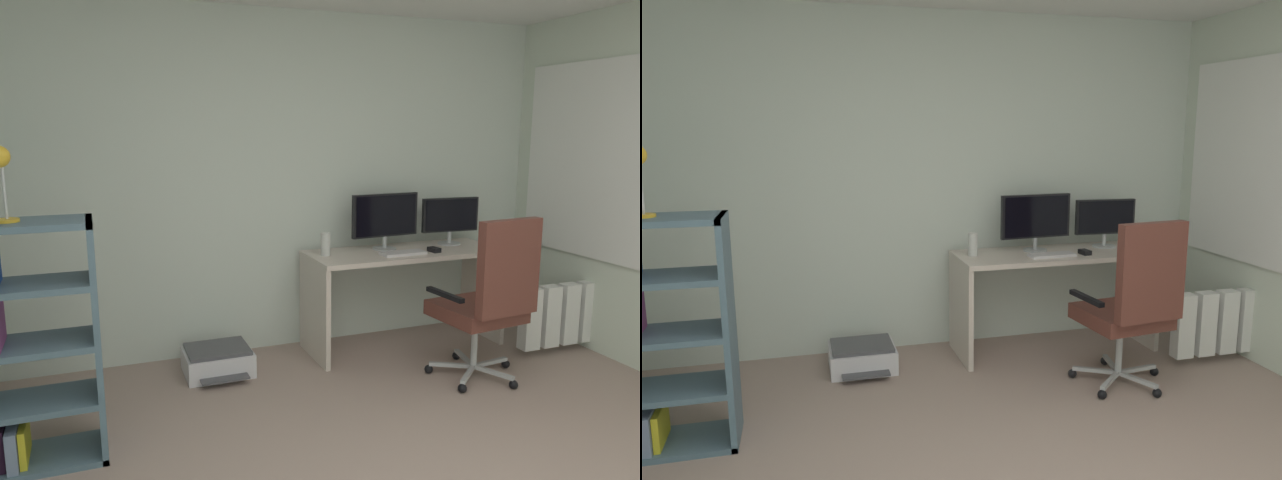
% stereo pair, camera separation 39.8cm
% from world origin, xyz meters
% --- Properties ---
extents(wall_back, '(4.55, 0.10, 2.53)m').
position_xyz_m(wall_back, '(0.00, 2.85, 1.26)').
color(wall_back, silver).
rests_on(wall_back, ground).
extents(window_pane, '(0.01, 1.38, 1.37)m').
position_xyz_m(window_pane, '(2.27, 1.90, 1.44)').
color(window_pane, white).
extents(window_frame, '(0.02, 1.46, 1.45)m').
position_xyz_m(window_frame, '(2.26, 1.90, 1.44)').
color(window_frame, white).
extents(desk, '(1.50, 0.58, 0.76)m').
position_xyz_m(desk, '(0.97, 2.45, 0.56)').
color(desk, beige).
rests_on(desk, ground).
extents(monitor_main, '(0.56, 0.18, 0.43)m').
position_xyz_m(monitor_main, '(0.85, 2.53, 1.01)').
color(monitor_main, '#B2B5B7').
rests_on(monitor_main, desk).
extents(monitor_secondary, '(0.48, 0.18, 0.37)m').
position_xyz_m(monitor_secondary, '(1.42, 2.53, 0.98)').
color(monitor_secondary, '#B2B5B7').
rests_on(monitor_secondary, desk).
extents(keyboard, '(0.34, 0.14, 0.02)m').
position_xyz_m(keyboard, '(0.89, 2.32, 0.77)').
color(keyboard, silver).
rests_on(keyboard, desk).
extents(computer_mouse, '(0.07, 0.11, 0.03)m').
position_xyz_m(computer_mouse, '(1.15, 2.31, 0.78)').
color(computer_mouse, black).
rests_on(computer_mouse, desk).
extents(desktop_speaker, '(0.07, 0.07, 0.17)m').
position_xyz_m(desktop_speaker, '(0.34, 2.49, 0.84)').
color(desktop_speaker, silver).
rests_on(desktop_speaker, desk).
extents(office_chair, '(0.64, 0.66, 1.13)m').
position_xyz_m(office_chair, '(1.15, 1.63, 0.59)').
color(office_chair, '#B7BABC').
rests_on(office_chair, ground).
extents(bookshelf, '(0.73, 0.36, 1.24)m').
position_xyz_m(bookshelf, '(-1.69, 1.64, 0.60)').
color(bookshelf, slate).
rests_on(bookshelf, ground).
extents(desk_lamp, '(0.12, 0.11, 0.36)m').
position_xyz_m(desk_lamp, '(-1.63, 1.64, 1.50)').
color(desk_lamp, gold).
rests_on(desk_lamp, bookshelf).
extents(printer, '(0.46, 0.47, 0.19)m').
position_xyz_m(printer, '(-0.49, 2.42, 0.09)').
color(printer, silver).
rests_on(printer, ground).
extents(radiator, '(1.03, 0.10, 0.46)m').
position_xyz_m(radiator, '(2.18, 1.90, 0.29)').
color(radiator, white).
rests_on(radiator, ground).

